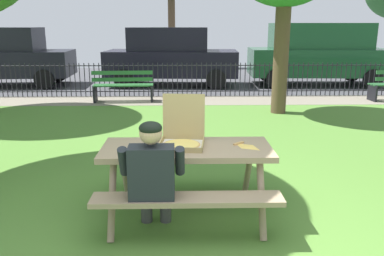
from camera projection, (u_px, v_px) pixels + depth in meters
name	position (u px, v px, depth m)	size (l,w,h in m)	color
ground	(191.00, 170.00, 5.75)	(28.00, 12.23, 0.02)	#507E31
cobblestone_walkway	(187.00, 101.00, 10.99)	(28.00, 1.40, 0.01)	gray
street_asphalt	(186.00, 78.00, 15.53)	(28.00, 7.99, 0.01)	#424247
picnic_table_foreground	(187.00, 162.00, 4.27)	(1.80, 1.48, 0.79)	#998265
pizza_box_open	(182.00, 135.00, 4.30)	(0.51, 0.54, 0.52)	tan
pizza_slice_on_table	(246.00, 146.00, 4.24)	(0.28, 0.29, 0.02)	#F9CD5D
adult_at_table	(153.00, 174.00, 3.76)	(0.61, 0.59, 1.19)	#404040
iron_fence_streetside	(187.00, 79.00, 11.54)	(18.39, 0.03, 0.97)	black
park_bench_center	(123.00, 86.00, 10.71)	(1.62, 0.53, 0.85)	#2A6931
parked_car_far_left	(3.00, 56.00, 13.38)	(4.49, 2.10, 1.94)	black
parked_car_left	(171.00, 56.00, 13.50)	(4.49, 2.11, 1.94)	black
parked_car_center	(318.00, 53.00, 13.59)	(4.67, 2.10, 2.08)	#194A28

